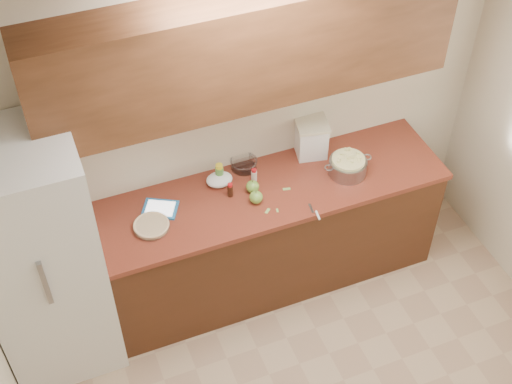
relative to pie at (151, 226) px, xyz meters
name	(u,v)px	position (x,y,z in m)	size (l,w,h in m)	color
room_shell	(367,333)	(0.74, -1.42, 0.36)	(3.60, 3.60, 3.60)	tan
counter_run	(257,238)	(0.74, 0.05, -0.48)	(2.64, 0.68, 0.92)	#462313
upper_cabinets	(247,50)	(0.74, 0.21, 1.01)	(2.60, 0.34, 0.70)	brown
fridge	(42,259)	(-0.70, 0.02, -0.04)	(0.70, 0.70, 1.80)	silver
pie	(151,226)	(0.00, 0.00, 0.00)	(0.24, 0.24, 0.04)	silver
colander	(348,166)	(1.39, 0.00, 0.04)	(0.35, 0.26, 0.13)	gray
flour_canister	(311,138)	(1.24, 0.29, 0.12)	(0.26, 0.26, 0.27)	white
tablet	(160,209)	(0.10, 0.14, -0.01)	(0.28, 0.26, 0.02)	#236DAB
paring_knife	(317,214)	(1.03, -0.28, -0.01)	(0.04, 0.16, 0.02)	gray
lemon_bottle	(219,174)	(0.55, 0.24, 0.05)	(0.06, 0.06, 0.15)	#4C8C38
cinnamon_shaker	(254,175)	(0.77, 0.17, 0.03)	(0.04, 0.04, 0.10)	beige
vanilla_bottle	(230,190)	(0.57, 0.09, 0.03)	(0.04, 0.04, 0.11)	black
mixing_bowl	(244,163)	(0.75, 0.31, 0.02)	(0.19, 0.19, 0.07)	silver
paper_towel	(219,180)	(0.54, 0.22, 0.02)	(0.18, 0.15, 0.07)	white
apple_left	(256,197)	(0.70, -0.03, 0.02)	(0.09, 0.09, 0.10)	olive
apple_center	(253,187)	(0.72, 0.07, 0.02)	(0.09, 0.09, 0.10)	olive
peel_a	(268,211)	(0.74, -0.13, -0.02)	(0.05, 0.02, 0.00)	#89B959
peel_b	(277,210)	(0.81, -0.15, -0.02)	(0.03, 0.01, 0.00)	#89B959
peel_c	(287,189)	(0.94, 0.01, -0.02)	(0.05, 0.02, 0.00)	#89B959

